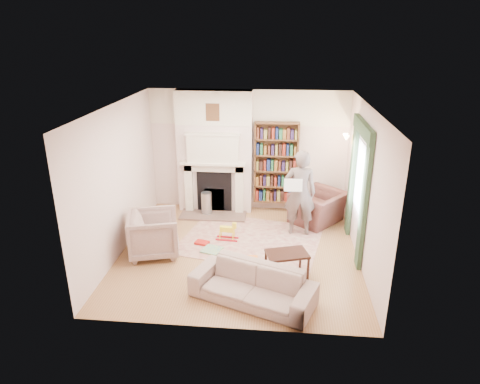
# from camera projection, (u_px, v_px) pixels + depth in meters

# --- Properties ---
(floor) EXTENTS (4.50, 4.50, 0.00)m
(floor) POSITION_uv_depth(u_px,v_px,m) (239.00, 252.00, 8.26)
(floor) COLOR #94623B
(floor) RESTS_ON ground
(ceiling) EXTENTS (4.50, 4.50, 0.00)m
(ceiling) POSITION_uv_depth(u_px,v_px,m) (239.00, 107.00, 7.26)
(ceiling) COLOR white
(ceiling) RESTS_ON wall_back
(wall_back) EXTENTS (4.50, 0.00, 4.50)m
(wall_back) POSITION_uv_depth(u_px,v_px,m) (248.00, 151.00, 9.85)
(wall_back) COLOR silver
(wall_back) RESTS_ON floor
(wall_front) EXTENTS (4.50, 0.00, 4.50)m
(wall_front) POSITION_uv_depth(u_px,v_px,m) (222.00, 241.00, 5.67)
(wall_front) COLOR silver
(wall_front) RESTS_ON floor
(wall_left) EXTENTS (0.00, 4.50, 4.50)m
(wall_left) POSITION_uv_depth(u_px,v_px,m) (119.00, 180.00, 7.96)
(wall_left) COLOR silver
(wall_left) RESTS_ON floor
(wall_right) EXTENTS (0.00, 4.50, 4.50)m
(wall_right) POSITION_uv_depth(u_px,v_px,m) (365.00, 188.00, 7.56)
(wall_right) COLOR silver
(wall_right) RESTS_ON floor
(fireplace) EXTENTS (1.70, 0.58, 2.80)m
(fireplace) POSITION_uv_depth(u_px,v_px,m) (215.00, 153.00, 9.74)
(fireplace) COLOR silver
(fireplace) RESTS_ON floor
(bookcase) EXTENTS (1.00, 0.24, 1.85)m
(bookcase) POSITION_uv_depth(u_px,v_px,m) (276.00, 163.00, 9.75)
(bookcase) COLOR brown
(bookcase) RESTS_ON floor
(window) EXTENTS (0.02, 0.90, 1.30)m
(window) POSITION_uv_depth(u_px,v_px,m) (361.00, 178.00, 7.92)
(window) COLOR silver
(window) RESTS_ON wall_right
(curtain_left) EXTENTS (0.07, 0.32, 2.40)m
(curtain_left) POSITION_uv_depth(u_px,v_px,m) (364.00, 205.00, 7.36)
(curtain_left) COLOR #2C422A
(curtain_left) RESTS_ON floor
(curtain_right) EXTENTS (0.07, 0.32, 2.40)m
(curtain_right) POSITION_uv_depth(u_px,v_px,m) (352.00, 178.00, 8.66)
(curtain_right) COLOR #2C422A
(curtain_right) RESTS_ON floor
(pelmet) EXTENTS (0.09, 1.70, 0.24)m
(pelmet) POSITION_uv_depth(u_px,v_px,m) (363.00, 129.00, 7.59)
(pelmet) COLOR #2C422A
(pelmet) RESTS_ON wall_right
(wall_sconce) EXTENTS (0.20, 0.24, 0.24)m
(wall_sconce) POSITION_uv_depth(u_px,v_px,m) (344.00, 140.00, 8.80)
(wall_sconce) COLOR gold
(wall_sconce) RESTS_ON wall_right
(rug) EXTENTS (3.07, 2.59, 0.01)m
(rug) POSITION_uv_depth(u_px,v_px,m) (251.00, 240.00, 8.72)
(rug) COLOR beige
(rug) RESTS_ON floor
(armchair_reading) EXTENTS (1.42, 1.44, 0.70)m
(armchair_reading) POSITION_uv_depth(u_px,v_px,m) (318.00, 207.00, 9.42)
(armchair_reading) COLOR #4F2A2A
(armchair_reading) RESTS_ON floor
(armchair_left) EXTENTS (1.12, 1.11, 0.83)m
(armchair_left) POSITION_uv_depth(u_px,v_px,m) (154.00, 234.00, 8.07)
(armchair_left) COLOR #C1AE9F
(armchair_left) RESTS_ON floor
(sofa) EXTENTS (2.09, 1.42, 0.57)m
(sofa) POSITION_uv_depth(u_px,v_px,m) (253.00, 285.00, 6.69)
(sofa) COLOR #B8AD98
(sofa) RESTS_ON floor
(man_reading) EXTENTS (0.67, 0.45, 1.81)m
(man_reading) POSITION_uv_depth(u_px,v_px,m) (300.00, 193.00, 8.71)
(man_reading) COLOR #62524E
(man_reading) RESTS_ON floor
(newspaper) EXTENTS (0.36, 0.11, 0.24)m
(newspaper) POSITION_uv_depth(u_px,v_px,m) (293.00, 185.00, 8.45)
(newspaper) COLOR silver
(newspaper) RESTS_ON man_reading
(coffee_table) EXTENTS (0.80, 0.64, 0.45)m
(coffee_table) POSITION_uv_depth(u_px,v_px,m) (287.00, 264.00, 7.40)
(coffee_table) COLOR #351A12
(coffee_table) RESTS_ON floor
(paraffin_heater) EXTENTS (0.28, 0.28, 0.55)m
(paraffin_heater) POSITION_uv_depth(u_px,v_px,m) (207.00, 204.00, 9.82)
(paraffin_heater) COLOR #A4A7AB
(paraffin_heater) RESTS_ON floor
(rocking_horse) EXTENTS (0.46, 0.22, 0.40)m
(rocking_horse) POSITION_uv_depth(u_px,v_px,m) (227.00, 231.00, 8.67)
(rocking_horse) COLOR yellow
(rocking_horse) RESTS_ON rug
(board_game) EXTENTS (0.44, 0.44, 0.03)m
(board_game) POSITION_uv_depth(u_px,v_px,m) (212.00, 250.00, 8.29)
(board_game) COLOR #CAD24A
(board_game) RESTS_ON rug
(game_box_lid) EXTENTS (0.31, 0.25, 0.04)m
(game_box_lid) POSITION_uv_depth(u_px,v_px,m) (202.00, 243.00, 8.55)
(game_box_lid) COLOR red
(game_box_lid) RESTS_ON rug
(comic_annuals) EXTENTS (0.40, 0.43, 0.02)m
(comic_annuals) POSITION_uv_depth(u_px,v_px,m) (254.00, 260.00, 7.92)
(comic_annuals) COLOR red
(comic_annuals) RESTS_ON rug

